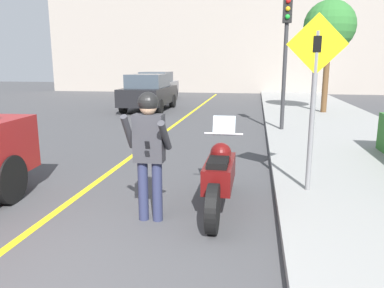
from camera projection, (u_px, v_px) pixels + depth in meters
ground_plane at (23, 281)px, 3.73m from camera, size 80.00×80.00×0.00m
road_center_line at (142, 148)px, 9.62m from camera, size 0.12×36.00×0.01m
building_backdrop at (228, 33)px, 27.88m from camera, size 28.00×1.20×8.80m
motorcycle at (220, 175)px, 5.54m from camera, size 0.62×2.34×1.31m
person_biker at (149, 143)px, 4.98m from camera, size 0.59×0.48×1.77m
crossing_sign at (314, 87)px, 5.73m from camera, size 0.91×0.08×2.74m
traffic_light at (286, 39)px, 11.16m from camera, size 0.26×0.30×3.95m
street_tree at (329, 27)px, 15.21m from camera, size 2.08×2.08×4.56m
parked_car_black at (149, 92)px, 17.47m from camera, size 1.88×4.20×1.68m
parked_car_grey at (157, 86)px, 22.70m from camera, size 1.88×4.20×1.68m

